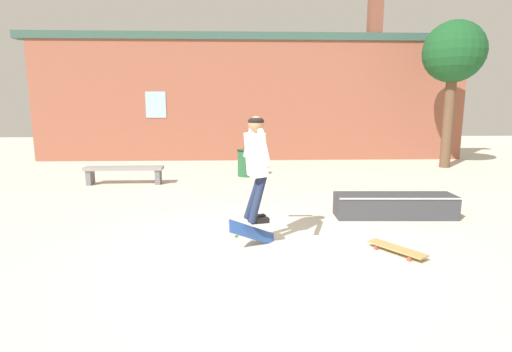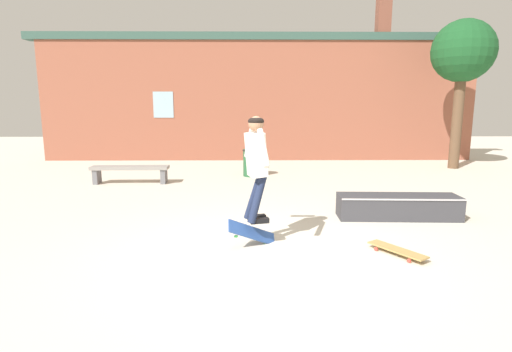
{
  "view_description": "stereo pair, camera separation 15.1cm",
  "coord_description": "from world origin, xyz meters",
  "px_view_note": "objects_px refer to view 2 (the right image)",
  "views": [
    {
      "loc": [
        -0.42,
        -5.06,
        1.96
      ],
      "look_at": [
        -0.2,
        0.38,
        0.99
      ],
      "focal_mm": 28.0,
      "sensor_mm": 36.0,
      "label": 1
    },
    {
      "loc": [
        -0.27,
        -5.07,
        1.96
      ],
      "look_at": [
        -0.2,
        0.38,
        0.99
      ],
      "focal_mm": 28.0,
      "sensor_mm": 36.0,
      "label": 2
    }
  ],
  "objects_px": {
    "tree_right": "(463,54)",
    "park_bench": "(130,170)",
    "skate_ledge": "(398,207)",
    "trash_bin": "(252,162)",
    "skater": "(256,160)",
    "skateboard_flipping": "(252,233)",
    "skateboard_resting": "(397,250)"
  },
  "relations": [
    {
      "from": "skate_ledge",
      "to": "skateboard_resting",
      "type": "xyz_separation_m",
      "value": [
        -0.64,
        -1.75,
        -0.14
      ]
    },
    {
      "from": "tree_right",
      "to": "skate_ledge",
      "type": "relative_size",
      "value": 2.13
    },
    {
      "from": "park_bench",
      "to": "skater",
      "type": "relative_size",
      "value": 1.3
    },
    {
      "from": "tree_right",
      "to": "skateboard_resting",
      "type": "bearing_deg",
      "value": -121.17
    },
    {
      "from": "tree_right",
      "to": "park_bench",
      "type": "distance_m",
      "value": 10.21
    },
    {
      "from": "skate_ledge",
      "to": "skateboard_resting",
      "type": "bearing_deg",
      "value": -107.86
    },
    {
      "from": "tree_right",
      "to": "trash_bin",
      "type": "distance_m",
      "value": 7.16
    },
    {
      "from": "trash_bin",
      "to": "skater",
      "type": "bearing_deg",
      "value": -89.68
    },
    {
      "from": "trash_bin",
      "to": "skateboard_resting",
      "type": "height_order",
      "value": "trash_bin"
    },
    {
      "from": "skate_ledge",
      "to": "skater",
      "type": "xyz_separation_m",
      "value": [
        -2.51,
        -1.31,
        1.01
      ]
    },
    {
      "from": "skateboard_flipping",
      "to": "skateboard_resting",
      "type": "xyz_separation_m",
      "value": [
        1.92,
        -0.37,
        -0.12
      ]
    },
    {
      "from": "skateboard_resting",
      "to": "skater",
      "type": "bearing_deg",
      "value": 42.29
    },
    {
      "from": "tree_right",
      "to": "trash_bin",
      "type": "height_order",
      "value": "tree_right"
    },
    {
      "from": "park_bench",
      "to": "skateboard_flipping",
      "type": "relative_size",
      "value": 2.93
    },
    {
      "from": "skate_ledge",
      "to": "tree_right",
      "type": "bearing_deg",
      "value": 58.14
    },
    {
      "from": "tree_right",
      "to": "park_bench",
      "type": "bearing_deg",
      "value": -165.88
    },
    {
      "from": "tree_right",
      "to": "skater",
      "type": "distance_m",
      "value": 9.6
    },
    {
      "from": "trash_bin",
      "to": "skateboard_flipping",
      "type": "relative_size",
      "value": 1.13
    },
    {
      "from": "trash_bin",
      "to": "tree_right",
      "type": "bearing_deg",
      "value": 11.79
    },
    {
      "from": "skater",
      "to": "trash_bin",
      "type": "bearing_deg",
      "value": 76.81
    },
    {
      "from": "park_bench",
      "to": "trash_bin",
      "type": "distance_m",
      "value": 3.27
    },
    {
      "from": "skateboard_flipping",
      "to": "trash_bin",
      "type": "bearing_deg",
      "value": 56.42
    },
    {
      "from": "trash_bin",
      "to": "skater",
      "type": "relative_size",
      "value": 0.5
    },
    {
      "from": "skate_ledge",
      "to": "trash_bin",
      "type": "height_order",
      "value": "trash_bin"
    },
    {
      "from": "skate_ledge",
      "to": "park_bench",
      "type": "bearing_deg",
      "value": 152.67
    },
    {
      "from": "skater",
      "to": "skateboard_resting",
      "type": "relative_size",
      "value": 1.87
    },
    {
      "from": "tree_right",
      "to": "skateboard_flipping",
      "type": "xyz_separation_m",
      "value": [
        -6.36,
        -6.96,
        -3.28
      ]
    },
    {
      "from": "skateboard_flipping",
      "to": "tree_right",
      "type": "bearing_deg",
      "value": 14.26
    },
    {
      "from": "tree_right",
      "to": "skateboard_flipping",
      "type": "bearing_deg",
      "value": -132.42
    },
    {
      "from": "tree_right",
      "to": "skater",
      "type": "xyz_separation_m",
      "value": [
        -6.3,
        -6.88,
        -2.25
      ]
    },
    {
      "from": "trash_bin",
      "to": "skater",
      "type": "distance_m",
      "value": 5.62
    },
    {
      "from": "skate_ledge",
      "to": "trash_bin",
      "type": "bearing_deg",
      "value": 123.16
    }
  ]
}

